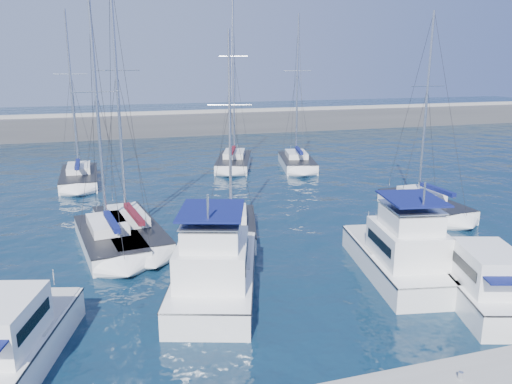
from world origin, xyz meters
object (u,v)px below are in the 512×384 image
object	(u,v)px
motor_yacht_stbd_inner	(401,255)
sailboat_back_b	(234,161)
sailboat_mid_b	(130,229)
sailboat_back_c	(297,162)
sailboat_mid_c	(231,227)
motor_yacht_stbd_outer	(480,285)
motor_yacht_port_inner	(215,270)
sailboat_mid_a	(109,239)
sailboat_back_a	(79,177)
motor_yacht_port_outer	(12,342)
sailboat_mid_e	(424,205)

from	to	relation	value
motor_yacht_stbd_inner	sailboat_back_b	xyz separation A→B (m)	(-1.03, 28.71, -0.59)
sailboat_mid_b	sailboat_back_c	xyz separation A→B (m)	(17.51, 16.75, 0.01)
sailboat_mid_b	sailboat_mid_c	distance (m)	6.15
motor_yacht_stbd_outer	motor_yacht_port_inner	bearing A→B (deg)	174.77
sailboat_mid_a	sailboat_mid_c	distance (m)	7.21
sailboat_back_a	sailboat_mid_a	bearing A→B (deg)	-83.23
motor_yacht_stbd_outer	sailboat_back_a	xyz separation A→B (m)	(-17.56, 29.44, -0.42)
motor_yacht_port_outer	motor_yacht_stbd_outer	size ratio (longest dim) A/B	1.00
motor_yacht_stbd_inner	sailboat_mid_b	bearing A→B (deg)	152.81
motor_yacht_port_outer	sailboat_back_c	size ratio (longest dim) A/B	0.48
motor_yacht_stbd_inner	sailboat_mid_b	size ratio (longest dim) A/B	0.55
motor_yacht_stbd_outer	sailboat_back_a	size ratio (longest dim) A/B	0.49
sailboat_back_a	motor_yacht_port_inner	bearing A→B (deg)	-75.38
sailboat_mid_e	motor_yacht_stbd_inner	bearing A→B (deg)	-132.68
motor_yacht_stbd_inner	sailboat_mid_e	xyz separation A→B (m)	(7.85, 9.16, -0.61)
sailboat_mid_c	sailboat_back_b	world-z (taller)	sailboat_back_b
sailboat_mid_a	sailboat_back_a	size ratio (longest dim) A/B	0.93
motor_yacht_port_outer	sailboat_mid_e	bearing A→B (deg)	41.02
sailboat_mid_a	motor_yacht_stbd_outer	bearing A→B (deg)	-46.46
sailboat_back_c	sailboat_back_b	bearing A→B (deg)	173.60
sailboat_mid_a	sailboat_mid_b	size ratio (longest dim) A/B	0.88
sailboat_back_a	sailboat_back_b	world-z (taller)	sailboat_back_b
motor_yacht_port_outer	motor_yacht_stbd_outer	world-z (taller)	same
sailboat_mid_e	sailboat_mid_b	bearing A→B (deg)	176.21
motor_yacht_stbd_inner	sailboat_mid_c	size ratio (longest dim) A/B	0.70
motor_yacht_port_outer	motor_yacht_port_inner	size ratio (longest dim) A/B	0.74
motor_yacht_stbd_inner	motor_yacht_stbd_outer	xyz separation A→B (m)	(1.63, -3.65, -0.19)
sailboat_back_a	sailboat_back_c	world-z (taller)	sailboat_back_c
motor_yacht_port_inner	sailboat_mid_a	xyz separation A→B (m)	(-4.53, 7.59, -0.62)
motor_yacht_stbd_inner	sailboat_mid_c	distance (m)	10.67
sailboat_mid_e	sailboat_mid_c	bearing A→B (deg)	-179.23
sailboat_back_b	motor_yacht_port_inner	bearing A→B (deg)	-87.48
sailboat_mid_b	sailboat_back_b	xyz separation A→B (m)	(11.47, 18.93, 0.02)
motor_yacht_port_outer	motor_yacht_stbd_inner	world-z (taller)	motor_yacht_stbd_inner
motor_yacht_port_inner	motor_yacht_stbd_inner	size ratio (longest dim) A/B	1.13
sailboat_mid_a	sailboat_mid_e	xyz separation A→B (m)	(21.55, 0.70, 0.01)
sailboat_mid_b	motor_yacht_port_outer	bearing A→B (deg)	-119.04
motor_yacht_stbd_outer	sailboat_mid_e	bearing A→B (deg)	81.56
motor_yacht_stbd_outer	sailboat_back_b	world-z (taller)	sailboat_back_b
motor_yacht_port_outer	sailboat_mid_a	xyz separation A→B (m)	(3.45, 11.15, -0.43)
motor_yacht_port_outer	sailboat_back_a	distance (m)	28.51
motor_yacht_port_inner	motor_yacht_stbd_outer	size ratio (longest dim) A/B	1.34
motor_yacht_port_inner	sailboat_back_b	xyz separation A→B (m)	(8.14, 27.84, -0.59)
motor_yacht_port_inner	sailboat_back_c	size ratio (longest dim) A/B	0.65
sailboat_mid_b	sailboat_mid_e	distance (m)	20.36
sailboat_mid_c	sailboat_mid_b	bearing A→B (deg)	-177.37
sailboat_mid_e	motor_yacht_stbd_outer	bearing A→B (deg)	-117.96
motor_yacht_stbd_inner	sailboat_mid_e	distance (m)	12.08
motor_yacht_stbd_inner	sailboat_mid_a	distance (m)	16.11
sailboat_mid_c	sailboat_mid_e	world-z (taller)	sailboat_mid_e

